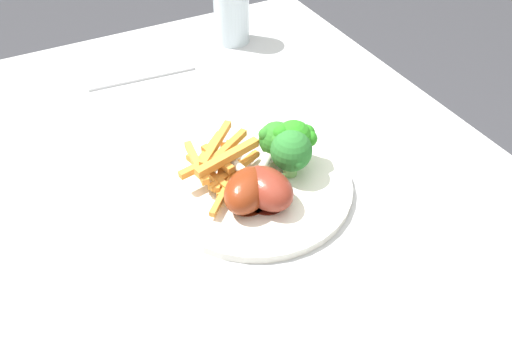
{
  "coord_description": "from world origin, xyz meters",
  "views": [
    {
      "loc": [
        -0.41,
        0.25,
        1.24
      ],
      "look_at": [
        0.04,
        0.01,
        0.78
      ],
      "focal_mm": 36.28,
      "sensor_mm": 36.0,
      "label": 1
    }
  ],
  "objects": [
    {
      "name": "broccoli_floret_back",
      "position": [
        0.03,
        -0.04,
        0.8
      ],
      "size": [
        0.06,
        0.06,
        0.07
      ],
      "color": "#79BB60",
      "rests_on": "dinner_plate"
    },
    {
      "name": "broccoli_floret_middle",
      "position": [
        0.05,
        -0.05,
        0.8
      ],
      "size": [
        0.05,
        0.06,
        0.07
      ],
      "color": "#7AB156",
      "rests_on": "dinner_plate"
    },
    {
      "name": "broccoli_floret_front",
      "position": [
        0.07,
        -0.04,
        0.8
      ],
      "size": [
        0.05,
        0.05,
        0.06
      ],
      "color": "#8DA752",
      "rests_on": "dinner_plate"
    },
    {
      "name": "carrot_fries_pile",
      "position": [
        0.08,
        0.05,
        0.78
      ],
      "size": [
        0.14,
        0.12,
        0.04
      ],
      "color": "orange",
      "rests_on": "dinner_plate"
    },
    {
      "name": "chicken_drumstick_near",
      "position": [
        0.01,
        0.04,
        0.78
      ],
      "size": [
        0.1,
        0.12,
        0.05
      ],
      "color": "#55190A",
      "rests_on": "dinner_plate"
    },
    {
      "name": "dining_table",
      "position": [
        0.0,
        0.0,
        0.63
      ],
      "size": [
        1.14,
        0.71,
        0.75
      ],
      "color": "#B7B7BC",
      "rests_on": "ground_plane"
    },
    {
      "name": "dinner_plate",
      "position": [
        0.04,
        0.01,
        0.75
      ],
      "size": [
        0.26,
        0.26,
        0.01
      ],
      "primitive_type": "cylinder",
      "color": "white",
      "rests_on": "dining_table"
    },
    {
      "name": "water_glass",
      "position": [
        0.44,
        -0.14,
        0.81
      ],
      "size": [
        0.07,
        0.07,
        0.12
      ],
      "primitive_type": "cylinder",
      "color": "silver",
      "rests_on": "dining_table"
    },
    {
      "name": "chicken_drumstick_far",
      "position": [
        0.0,
        0.02,
        0.78
      ],
      "size": [
        0.14,
        0.07,
        0.05
      ],
      "color": "#5A1A12",
      "rests_on": "dinner_plate"
    },
    {
      "name": "fork",
      "position": [
        0.38,
        0.06,
        0.75
      ],
      "size": [
        0.03,
        0.19,
        0.0
      ],
      "primitive_type": "cube",
      "rotation": [
        0.0,
        0.0,
        1.49
      ],
      "color": "silver",
      "rests_on": "dining_table"
    }
  ]
}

